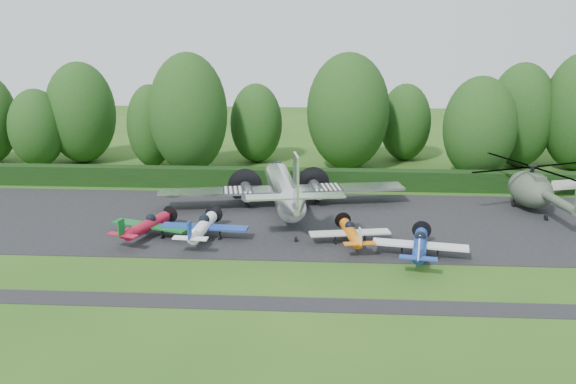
# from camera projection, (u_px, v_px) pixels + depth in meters

# --- Properties ---
(ground) EXTENTS (160.00, 160.00, 0.00)m
(ground) POSITION_uv_depth(u_px,v_px,m) (275.00, 266.00, 44.71)
(ground) COLOR #224914
(ground) RESTS_ON ground
(apron) EXTENTS (70.00, 18.00, 0.01)m
(apron) POSITION_uv_depth(u_px,v_px,m) (285.00, 222.00, 54.33)
(apron) COLOR black
(apron) RESTS_ON ground
(taxiway_verge) EXTENTS (70.00, 2.00, 0.00)m
(taxiway_verge) POSITION_uv_depth(u_px,v_px,m) (267.00, 304.00, 38.94)
(taxiway_verge) COLOR black
(taxiway_verge) RESTS_ON ground
(hedgerow) EXTENTS (90.00, 1.60, 2.00)m
(hedgerow) POSITION_uv_depth(u_px,v_px,m) (292.00, 188.00, 64.91)
(hedgerow) COLOR black
(hedgerow) RESTS_ON ground
(transport_plane) EXTENTS (22.28, 17.08, 7.14)m
(transport_plane) POSITION_uv_depth(u_px,v_px,m) (283.00, 190.00, 56.82)
(transport_plane) COLOR silver
(transport_plane) RESTS_ON ground
(light_plane_red) EXTENTS (6.55, 6.89, 2.52)m
(light_plane_red) POSITION_uv_depth(u_px,v_px,m) (147.00, 225.00, 50.14)
(light_plane_red) COLOR #A30F28
(light_plane_red) RESTS_ON ground
(light_plane_white) EXTENTS (6.89, 7.24, 2.65)m
(light_plane_white) POSITION_uv_depth(u_px,v_px,m) (203.00, 227.00, 49.61)
(light_plane_white) COLOR white
(light_plane_white) RESTS_ON ground
(light_plane_orange) EXTENTS (6.20, 6.52, 2.38)m
(light_plane_orange) POSITION_uv_depth(u_px,v_px,m) (351.00, 233.00, 48.64)
(light_plane_orange) COLOR orange
(light_plane_orange) RESTS_ON ground
(light_plane_blue) EXTENTS (6.82, 7.17, 2.62)m
(light_plane_blue) POSITION_uv_depth(u_px,v_px,m) (420.00, 245.00, 45.76)
(light_plane_blue) COLOR navy
(light_plane_blue) RESTS_ON ground
(helicopter) EXTENTS (12.58, 14.72, 4.05)m
(helicopter) POSITION_uv_depth(u_px,v_px,m) (531.00, 186.00, 57.17)
(helicopter) COLOR #394434
(helicopter) RESTS_ON ground
(sign_board) EXTENTS (3.12, 0.12, 1.75)m
(sign_board) POSITION_uv_depth(u_px,v_px,m) (566.00, 186.00, 61.26)
(sign_board) COLOR #3F3326
(sign_board) RESTS_ON ground
(tree_2) EXTENTS (8.05, 8.05, 11.81)m
(tree_2) POSITION_uv_depth(u_px,v_px,m) (81.00, 113.00, 74.89)
(tree_2) COLOR black
(tree_2) RESTS_ON ground
(tree_3) EXTENTS (7.51, 7.51, 11.90)m
(tree_3) POSITION_uv_depth(u_px,v_px,m) (521.00, 115.00, 72.71)
(tree_3) COLOR black
(tree_3) RESTS_ON ground
(tree_4) EXTENTS (8.51, 8.51, 13.18)m
(tree_4) POSITION_uv_depth(u_px,v_px,m) (188.00, 113.00, 69.75)
(tree_4) COLOR black
(tree_4) RESTS_ON ground
(tree_5) EXTENTS (6.09, 6.09, 9.18)m
(tree_5) POSITION_uv_depth(u_px,v_px,m) (405.00, 122.00, 76.34)
(tree_5) COLOR black
(tree_5) RESTS_ON ground
(tree_6) EXTENTS (9.22, 9.22, 13.07)m
(tree_6) POSITION_uv_depth(u_px,v_px,m) (348.00, 111.00, 71.56)
(tree_6) COLOR black
(tree_6) RESTS_ON ground
(tree_7) EXTENTS (5.38, 5.38, 9.45)m
(tree_7) POSITION_uv_depth(u_px,v_px,m) (151.00, 126.00, 73.20)
(tree_7) COLOR black
(tree_7) RESTS_ON ground
(tree_8) EXTENTS (7.68, 7.68, 10.89)m
(tree_8) POSITION_uv_depth(u_px,v_px,m) (480.00, 128.00, 67.65)
(tree_8) COLOR black
(tree_8) RESTS_ON ground
(tree_9) EXTENTS (6.11, 6.11, 9.30)m
(tree_9) POSITION_uv_depth(u_px,v_px,m) (256.00, 123.00, 75.28)
(tree_9) COLOR black
(tree_9) RESTS_ON ground
(tree_11) EXTENTS (6.25, 6.25, 8.97)m
(tree_11) POSITION_uv_depth(u_px,v_px,m) (36.00, 128.00, 73.06)
(tree_11) COLOR black
(tree_11) RESTS_ON ground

